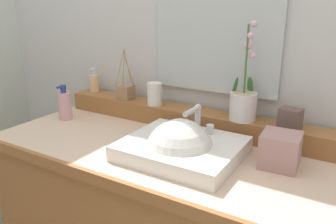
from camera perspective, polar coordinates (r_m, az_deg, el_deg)
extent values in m
cube|color=silver|center=(1.66, 6.48, 14.70)|extent=(3.30, 0.20, 2.63)
cube|color=beige|center=(1.40, -1.59, -6.16)|extent=(1.39, 0.64, 0.04)
cube|color=#955F34|center=(1.17, -10.15, -11.54)|extent=(1.39, 0.02, 0.04)
cube|color=#955F34|center=(1.58, 3.17, -0.97)|extent=(1.31, 0.13, 0.09)
cube|color=white|center=(1.29, 2.35, -6.16)|extent=(0.43, 0.37, 0.06)
sphere|color=white|center=(1.28, 1.94, -6.84)|extent=(0.26, 0.26, 0.26)
cylinder|color=silver|center=(1.36, 4.99, -1.20)|extent=(0.02, 0.02, 0.10)
cylinder|color=silver|center=(1.30, 3.98, 0.19)|extent=(0.02, 0.11, 0.02)
sphere|color=silver|center=(1.35, 5.05, 0.81)|extent=(0.03, 0.03, 0.03)
cylinder|color=silver|center=(1.40, 2.93, -2.06)|extent=(0.03, 0.03, 0.04)
cylinder|color=silver|center=(1.35, 7.04, -2.87)|extent=(0.03, 0.03, 0.04)
ellipsoid|color=beige|center=(1.41, 0.16, -2.18)|extent=(0.07, 0.04, 0.02)
cylinder|color=silver|center=(1.43, 12.46, 0.93)|extent=(0.11, 0.11, 0.12)
cylinder|color=tan|center=(1.42, 12.60, 2.93)|extent=(0.10, 0.10, 0.01)
cylinder|color=#476B38|center=(1.39, 13.00, 8.58)|extent=(0.01, 0.01, 0.27)
ellipsoid|color=#387033|center=(1.44, 11.16, 4.09)|extent=(0.03, 0.03, 0.09)
ellipsoid|color=#387033|center=(1.45, 13.62, 4.06)|extent=(0.03, 0.03, 0.09)
sphere|color=#DFAEC4|center=(1.40, 13.99, 9.14)|extent=(0.03, 0.03, 0.03)
sphere|color=#DFAEC4|center=(1.40, 13.31, 10.86)|extent=(0.04, 0.04, 0.04)
sphere|color=#DFAEC4|center=(1.35, 13.67, 12.36)|extent=(0.02, 0.02, 0.02)
sphere|color=#DFAEC4|center=(1.38, 14.26, 14.13)|extent=(0.03, 0.03, 0.03)
cylinder|color=#E4B688|center=(1.90, -12.27, 4.72)|extent=(0.05, 0.05, 0.09)
cylinder|color=silver|center=(1.89, -12.38, 6.34)|extent=(0.02, 0.02, 0.02)
cylinder|color=silver|center=(1.88, -12.42, 6.91)|extent=(0.02, 0.02, 0.02)
cylinder|color=silver|center=(1.87, -12.72, 6.95)|extent=(0.01, 0.03, 0.01)
cylinder|color=silver|center=(1.61, -2.26, 3.05)|extent=(0.07, 0.07, 0.11)
cube|color=#97724F|center=(1.72, -7.07, 3.29)|extent=(0.07, 0.07, 0.07)
cylinder|color=#9E7A4C|center=(1.68, -6.68, 7.16)|extent=(0.04, 0.01, 0.19)
cylinder|color=#9E7A4C|center=(1.72, -6.48, 6.74)|extent=(0.01, 0.06, 0.15)
cylinder|color=#9E7A4C|center=(1.72, -7.47, 7.24)|extent=(0.04, 0.03, 0.19)
cylinder|color=#9E7A4C|center=(1.70, -8.13, 7.16)|extent=(0.04, 0.04, 0.19)
cylinder|color=#9E7A4C|center=(1.68, -7.45, 6.95)|extent=(0.02, 0.04, 0.18)
cube|color=brown|center=(1.38, 19.80, -1.06)|extent=(0.09, 0.08, 0.08)
cylinder|color=#D09DAA|center=(1.75, -16.92, 1.00)|extent=(0.06, 0.06, 0.13)
cylinder|color=navy|center=(1.73, -17.15, 3.41)|extent=(0.03, 0.03, 0.02)
cylinder|color=navy|center=(1.73, -17.21, 4.02)|extent=(0.03, 0.03, 0.02)
cylinder|color=navy|center=(1.71, -17.66, 4.02)|extent=(0.01, 0.04, 0.01)
cube|color=#AC8180|center=(1.26, 18.29, -6.09)|extent=(0.14, 0.14, 0.12)
cube|color=silver|center=(1.52, 7.92, 11.91)|extent=(0.58, 0.02, 0.46)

